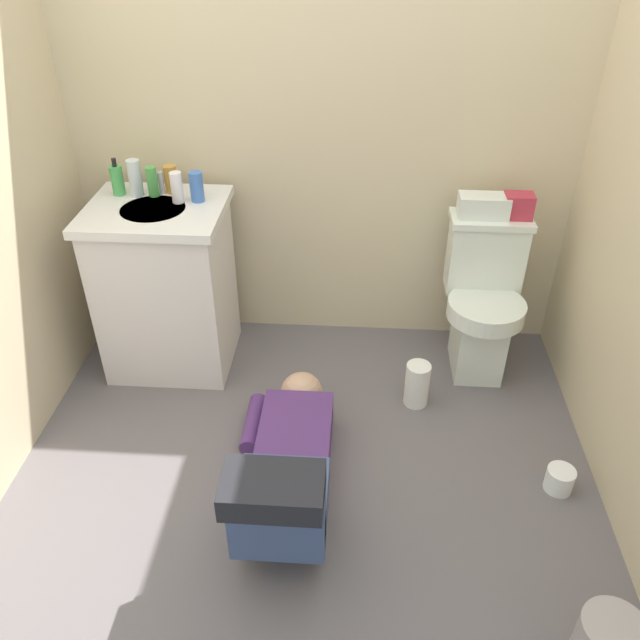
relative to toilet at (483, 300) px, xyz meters
name	(u,v)px	position (x,y,z in m)	size (l,w,h in m)	color
ground_plane	(305,475)	(-0.77, -0.77, -0.39)	(2.83, 3.08, 0.04)	#615A5D
wall_back	(322,97)	(-0.77, 0.30, 0.83)	(2.49, 0.08, 2.40)	beige
toilet	(483,300)	(0.00, 0.00, 0.00)	(0.36, 0.46, 0.75)	silver
vanity_cabinet	(167,286)	(-1.48, -0.06, 0.05)	(0.60, 0.52, 0.82)	silver
faucet	(161,183)	(-1.48, 0.08, 0.50)	(0.02, 0.02, 0.10)	silver
person_plumber	(287,467)	(-0.82, -0.91, -0.19)	(0.39, 1.06, 0.52)	#512D6B
tissue_box	(484,206)	(-0.05, 0.09, 0.43)	(0.22, 0.11, 0.10)	silver
toiletry_bag	(518,206)	(0.10, 0.09, 0.44)	(0.12, 0.09, 0.11)	#B22D3F
soap_dispenser	(117,180)	(-1.67, 0.06, 0.52)	(0.06, 0.06, 0.17)	#45A551
bottle_clear	(135,178)	(-1.58, 0.05, 0.53)	(0.06, 0.06, 0.16)	silver
bottle_green	(152,182)	(-1.51, 0.06, 0.52)	(0.05, 0.05, 0.13)	#4CA24A
bottle_amber	(171,179)	(-1.44, 0.10, 0.51)	(0.06, 0.06, 0.12)	#BF8435
bottle_white	(177,188)	(-1.38, 0.00, 0.52)	(0.05, 0.05, 0.14)	white
bottle_blue	(197,187)	(-1.30, 0.02, 0.52)	(0.06, 0.06, 0.13)	#3E6AB9
paper_towel_roll	(417,384)	(-0.30, -0.32, -0.26)	(0.11, 0.11, 0.21)	white
toilet_paper_roll	(560,479)	(0.23, -0.79, -0.32)	(0.11, 0.11, 0.10)	white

